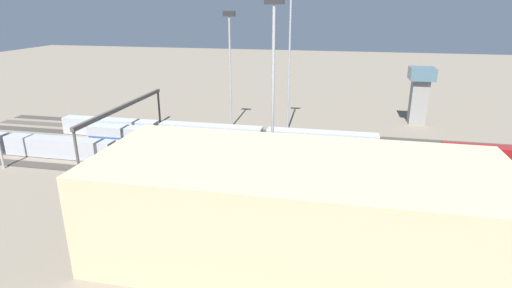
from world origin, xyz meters
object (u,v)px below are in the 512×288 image
at_px(light_mast_3, 273,76).
at_px(maintenance_shed, 297,209).
at_px(light_mast_0, 290,44).
at_px(train_on_track_5, 230,160).
at_px(train_on_track_2, 211,133).
at_px(train_on_track_3, 297,146).
at_px(control_tower, 420,91).
at_px(light_mast_2, 230,56).
at_px(signal_gantry, 124,110).

distance_m(light_mast_3, maintenance_shed, 21.75).
bearing_deg(light_mast_0, train_on_track_5, 75.74).
bearing_deg(light_mast_3, train_on_track_2, -51.94).
height_order(train_on_track_5, maintenance_shed, maintenance_shed).
bearing_deg(train_on_track_3, control_tower, -131.96).
xyz_separation_m(light_mast_2, control_tower, (-45.47, -13.25, -9.22)).
bearing_deg(control_tower, light_mast_0, 22.55).
relative_size(train_on_track_5, signal_gantry, 3.97).
xyz_separation_m(maintenance_shed, control_tower, (-23.68, -64.33, 2.14)).
bearing_deg(control_tower, maintenance_shed, 69.79).
distance_m(light_mast_0, signal_gantry, 39.39).
xyz_separation_m(light_mast_0, signal_gantry, (32.97, 17.33, -12.82)).
xyz_separation_m(signal_gantry, control_tower, (-64.40, -30.38, 0.61)).
xyz_separation_m(train_on_track_2, signal_gantry, (17.51, 5.00, 5.63)).
bearing_deg(control_tower, signal_gantry, 25.25).
bearing_deg(light_mast_2, train_on_track_2, 83.32).
xyz_separation_m(light_mast_2, maintenance_shed, (-21.79, 51.08, -11.36)).
xyz_separation_m(light_mast_3, maintenance_shed, (-5.75, 16.64, -12.76)).
bearing_deg(control_tower, light_mast_3, 58.32).
xyz_separation_m(train_on_track_3, light_mast_0, (4.11, -17.33, 18.42)).
height_order(train_on_track_2, light_mast_3, light_mast_3).
relative_size(light_mast_2, light_mast_3, 0.91).
height_order(light_mast_2, maintenance_shed, light_mast_2).
relative_size(signal_gantry, maintenance_shed, 0.74).
distance_m(train_on_track_5, control_tower, 56.05).
height_order(train_on_track_3, light_mast_0, light_mast_0).
bearing_deg(train_on_track_5, train_on_track_2, -60.42).
relative_size(signal_gantry, control_tower, 2.47).
relative_size(light_mast_0, light_mast_3, 1.10).
bearing_deg(signal_gantry, train_on_track_2, -164.06).
relative_size(train_on_track_5, light_mast_3, 4.62).
bearing_deg(signal_gantry, control_tower, -154.75).
bearing_deg(maintenance_shed, light_mast_2, -66.89).
bearing_deg(light_mast_2, control_tower, -163.76).
bearing_deg(train_on_track_5, light_mast_3, 140.78).
height_order(train_on_track_2, train_on_track_3, train_on_track_3).
bearing_deg(light_mast_2, light_mast_3, 114.98).
relative_size(maintenance_shed, control_tower, 3.32).
height_order(signal_gantry, maintenance_shed, maintenance_shed).
bearing_deg(train_on_track_5, signal_gantry, -21.02).
bearing_deg(train_on_track_2, signal_gantry, 15.94).
relative_size(light_mast_0, light_mast_2, 1.20).
height_order(train_on_track_5, control_tower, control_tower).
distance_m(train_on_track_2, train_on_track_3, 20.20).
distance_m(train_on_track_5, light_mast_0, 33.67).
relative_size(train_on_track_5, control_tower, 9.79).
xyz_separation_m(train_on_track_5, control_tower, (-38.38, -40.38, 6.20)).
bearing_deg(train_on_track_3, light_mast_2, -43.35).
height_order(train_on_track_3, signal_gantry, signal_gantry).
relative_size(train_on_track_3, control_tower, 6.38).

